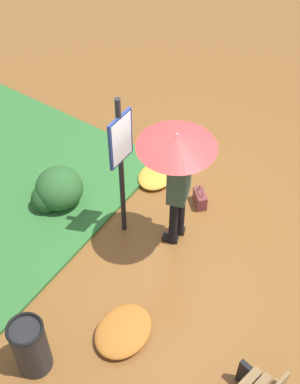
% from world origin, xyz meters
% --- Properties ---
extents(ground_plane, '(18.00, 18.00, 0.00)m').
position_xyz_m(ground_plane, '(0.00, 0.00, 0.00)').
color(ground_plane, brown).
extents(person_with_umbrella, '(0.96, 0.96, 2.04)m').
position_xyz_m(person_with_umbrella, '(0.24, 0.09, 1.55)').
color(person_with_umbrella, black).
rests_on(person_with_umbrella, ground_plane).
extents(info_sign_post, '(0.44, 0.07, 2.30)m').
position_xyz_m(info_sign_post, '(0.43, -0.62, 1.44)').
color(info_sign_post, black).
rests_on(info_sign_post, ground_plane).
extents(handbag, '(0.31, 0.31, 0.37)m').
position_xyz_m(handbag, '(-0.57, 0.04, 0.13)').
color(handbag, brown).
rests_on(handbag, ground_plane).
extents(trash_bin, '(0.42, 0.42, 0.83)m').
position_xyz_m(trash_bin, '(2.68, -0.29, 0.42)').
color(trash_bin, black).
rests_on(trash_bin, ground_plane).
extents(shrub_cluster, '(0.77, 0.70, 0.63)m').
position_xyz_m(shrub_cluster, '(0.59, -1.72, 0.29)').
color(shrub_cluster, '#285628').
rests_on(shrub_cluster, ground_plane).
extents(leaf_pile_near_person, '(0.65, 0.52, 0.14)m').
position_xyz_m(leaf_pile_near_person, '(-0.65, -0.79, 0.07)').
color(leaf_pile_near_person, gold).
rests_on(leaf_pile_near_person, ground_plane).
extents(leaf_pile_by_bench, '(0.80, 0.64, 0.18)m').
position_xyz_m(leaf_pile_by_bench, '(1.80, 0.34, 0.09)').
color(leaf_pile_by_bench, '#A86023').
rests_on(leaf_pile_by_bench, ground_plane).
extents(leaf_pile_far_path, '(0.75, 0.60, 0.16)m').
position_xyz_m(leaf_pile_far_path, '(-1.42, -1.16, 0.08)').
color(leaf_pile_far_path, '#A86023').
rests_on(leaf_pile_far_path, ground_plane).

